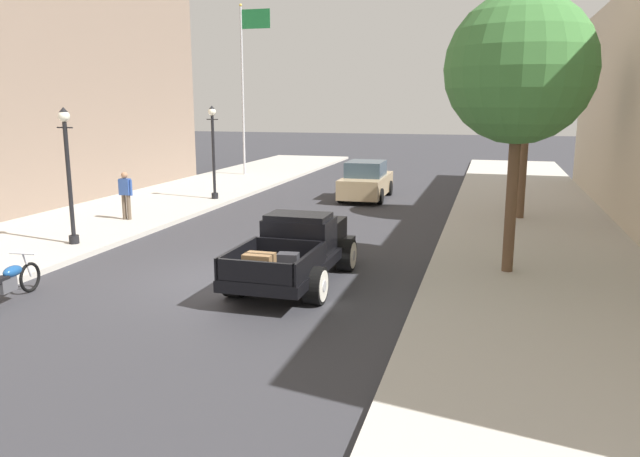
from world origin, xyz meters
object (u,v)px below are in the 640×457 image
(hotrod_truck_black, at_px, (298,249))
(car_background_tan, at_px, (366,181))
(pedestrian_sidewalk_left, at_px, (126,193))
(street_lamp_far, at_px, (213,145))
(street_tree_nearest, at_px, (520,69))
(street_tree_second, at_px, (528,86))
(street_lamp_near, at_px, (68,166))
(flagpole, at_px, (246,72))
(motorcycle_parked, at_px, (7,282))

(hotrod_truck_black, relative_size, car_background_tan, 1.15)
(pedestrian_sidewalk_left, bearing_deg, street_lamp_far, 80.08)
(street_tree_nearest, height_order, street_tree_second, street_tree_nearest)
(pedestrian_sidewalk_left, relative_size, street_tree_nearest, 0.26)
(pedestrian_sidewalk_left, height_order, street_tree_nearest, street_tree_nearest)
(street_tree_nearest, xyz_separation_m, street_tree_second, (0.55, 7.36, -0.19))
(car_background_tan, distance_m, street_lamp_near, 13.06)
(street_lamp_near, relative_size, flagpole, 0.42)
(street_lamp_near, distance_m, street_lamp_far, 8.79)
(hotrod_truck_black, xyz_separation_m, street_tree_second, (5.32, 8.95, 3.91))
(flagpole, distance_m, street_tree_second, 17.30)
(pedestrian_sidewalk_left, xyz_separation_m, street_tree_second, (13.10, 4.02, 3.57))
(street_tree_second, bearing_deg, street_lamp_far, 174.82)
(street_lamp_near, bearing_deg, pedestrian_sidewalk_left, 99.86)
(pedestrian_sidewalk_left, relative_size, street_lamp_far, 0.43)
(motorcycle_parked, height_order, street_lamp_far, street_lamp_far)
(street_lamp_far, distance_m, street_tree_nearest, 14.61)
(pedestrian_sidewalk_left, bearing_deg, street_tree_second, 17.06)
(street_tree_nearest, bearing_deg, street_tree_second, 85.69)
(hotrod_truck_black, height_order, street_tree_second, street_tree_second)
(street_lamp_far, bearing_deg, flagpole, 103.16)
(motorcycle_parked, xyz_separation_m, pedestrian_sidewalk_left, (-2.42, 8.16, 0.64))
(hotrod_truck_black, height_order, street_lamp_near, street_lamp_near)
(flagpole, bearing_deg, pedestrian_sidewalk_left, -85.31)
(street_lamp_near, bearing_deg, car_background_tan, 61.35)
(street_tree_nearest, bearing_deg, hotrod_truck_black, -161.51)
(flagpole, bearing_deg, car_background_tan, -37.32)
(pedestrian_sidewalk_left, relative_size, flagpole, 0.18)
(street_lamp_far, bearing_deg, motorcycle_parked, -83.45)
(street_lamp_far, height_order, street_tree_second, street_tree_second)
(street_tree_nearest, bearing_deg, street_lamp_far, 144.02)
(flagpole, bearing_deg, street_tree_second, -34.48)
(street_lamp_near, bearing_deg, street_lamp_far, 88.30)
(hotrod_truck_black, xyz_separation_m, street_tree_nearest, (4.77, 1.59, 4.09))
(flagpole, height_order, street_tree_second, flagpole)
(hotrod_truck_black, distance_m, street_tree_nearest, 6.48)
(hotrod_truck_black, height_order, car_background_tan, car_background_tan)
(hotrod_truck_black, bearing_deg, motorcycle_parked, -148.90)
(motorcycle_parked, bearing_deg, hotrod_truck_black, 31.10)
(motorcycle_parked, relative_size, pedestrian_sidewalk_left, 1.28)
(car_background_tan, xyz_separation_m, street_tree_nearest, (5.70, -11.05, 4.08))
(street_lamp_near, distance_m, street_tree_second, 14.82)
(motorcycle_parked, distance_m, street_tree_nearest, 12.05)
(car_background_tan, xyz_separation_m, flagpole, (-7.98, 6.09, 5.00))
(pedestrian_sidewalk_left, distance_m, street_lamp_far, 5.37)
(hotrod_truck_black, distance_m, street_lamp_near, 7.44)
(motorcycle_parked, bearing_deg, pedestrian_sidewalk_left, 106.53)
(flagpole, distance_m, street_tree_nearest, 21.94)
(street_lamp_far, relative_size, flagpole, 0.42)
(street_lamp_near, distance_m, street_tree_nearest, 12.17)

